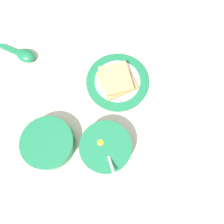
{
  "coord_description": "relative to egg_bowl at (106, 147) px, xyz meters",
  "views": [
    {
      "loc": [
        0.26,
        0.24,
        0.68
      ],
      "look_at": [
        0.06,
        0.17,
        0.02
      ],
      "focal_mm": 35.0,
      "sensor_mm": 36.0,
      "label": 1
    }
  ],
  "objects": [
    {
      "name": "toast_sandwich",
      "position": [
        -0.22,
        -0.04,
        -0.0
      ],
      "size": [
        0.15,
        0.15,
        0.03
      ],
      "color": "tan",
      "rests_on": "toast_plate"
    },
    {
      "name": "toast_plate",
      "position": [
        -0.23,
        -0.04,
        -0.02
      ],
      "size": [
        0.21,
        0.21,
        0.01
      ],
      "color": "#196B42",
      "rests_on": "ground_plane"
    },
    {
      "name": "congee_bowl",
      "position": [
        0.04,
        -0.17,
        -0.0
      ],
      "size": [
        0.16,
        0.16,
        0.05
      ],
      "color": "#196B42",
      "rests_on": "ground_plane"
    },
    {
      "name": "egg_bowl",
      "position": [
        0.0,
        0.0,
        0.0
      ],
      "size": [
        0.15,
        0.15,
        0.08
      ],
      "color": "#196B42",
      "rests_on": "ground_plane"
    },
    {
      "name": "ground_plane",
      "position": [
        -0.18,
        -0.19,
        -0.03
      ],
      "size": [
        3.0,
        3.0,
        0.0
      ],
      "primitive_type": "plane",
      "color": "beige"
    },
    {
      "name": "soup_spoon",
      "position": [
        -0.22,
        -0.38,
        -0.01
      ],
      "size": [
        0.06,
        0.15,
        0.03
      ],
      "color": "#196B42",
      "rests_on": "ground_plane"
    }
  ]
}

